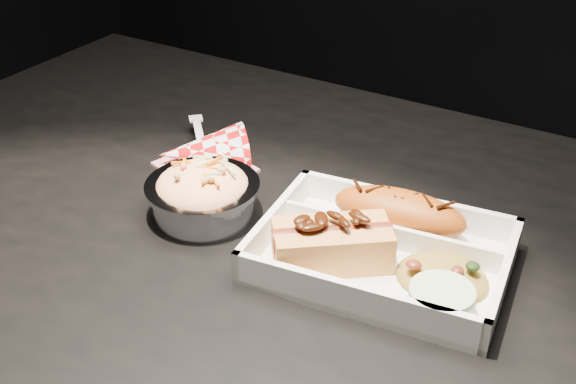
# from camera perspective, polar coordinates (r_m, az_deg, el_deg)

# --- Properties ---
(dining_table) EXTENTS (1.20, 0.80, 0.75)m
(dining_table) POSITION_cam_1_polar(r_m,az_deg,el_deg) (0.85, -1.30, -7.94)
(dining_table) COLOR black
(dining_table) RESTS_ON ground
(food_tray) EXTENTS (0.27, 0.21, 0.04)m
(food_tray) POSITION_cam_1_polar(r_m,az_deg,el_deg) (0.75, 7.43, -5.05)
(food_tray) COLOR white
(food_tray) RESTS_ON dining_table
(fried_pastry) EXTENTS (0.15, 0.08, 0.05)m
(fried_pastry) POSITION_cam_1_polar(r_m,az_deg,el_deg) (0.78, 8.77, -1.58)
(fried_pastry) COLOR #A74910
(fried_pastry) RESTS_ON food_tray
(hotdog) EXTENTS (0.13, 0.12, 0.06)m
(hotdog) POSITION_cam_1_polar(r_m,az_deg,el_deg) (0.72, 3.51, -3.91)
(hotdog) COLOR #E1954D
(hotdog) RESTS_ON food_tray
(fried_rice_mound) EXTENTS (0.10, 0.08, 0.03)m
(fried_rice_mound) POSITION_cam_1_polar(r_m,az_deg,el_deg) (0.72, 12.17, -5.91)
(fried_rice_mound) COLOR #AF8832
(fried_rice_mound) RESTS_ON food_tray
(cupcake_liner) EXTENTS (0.06, 0.06, 0.03)m
(cupcake_liner) POSITION_cam_1_polar(r_m,az_deg,el_deg) (0.68, 11.97, -8.53)
(cupcake_liner) COLOR beige
(cupcake_liner) RESTS_ON food_tray
(foil_coleslaw_cup) EXTENTS (0.13, 0.13, 0.07)m
(foil_coleslaw_cup) POSITION_cam_1_polar(r_m,az_deg,el_deg) (0.81, -6.75, 0.01)
(foil_coleslaw_cup) COLOR silver
(foil_coleslaw_cup) RESTS_ON dining_table
(napkin_fork) EXTENTS (0.15, 0.15, 0.10)m
(napkin_fork) POSITION_cam_1_polar(r_m,az_deg,el_deg) (0.93, -6.75, 3.19)
(napkin_fork) COLOR red
(napkin_fork) RESTS_ON dining_table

